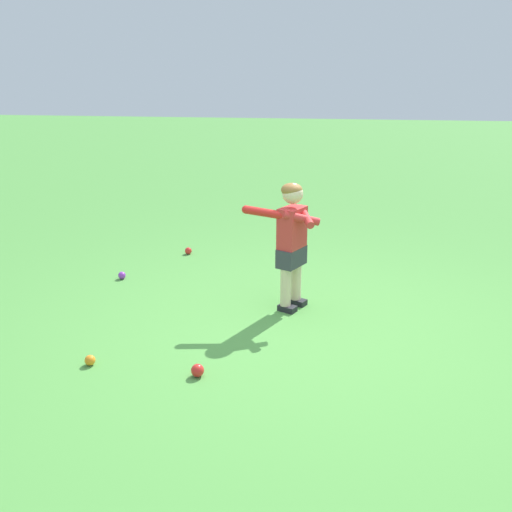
{
  "coord_description": "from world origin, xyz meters",
  "views": [
    {
      "loc": [
        -4.03,
        -0.26,
        1.95
      ],
      "look_at": [
        0.48,
        0.42,
        0.45
      ],
      "focal_mm": 39.92,
      "sensor_mm": 36.0,
      "label": 1
    }
  ],
  "objects_px": {
    "play_ball_center_lawn": "(122,275)",
    "play_ball_midfield": "(188,251)",
    "play_ball_far_right": "(198,370)",
    "play_ball_by_bucket": "(90,360)",
    "child_batter": "(291,235)"
  },
  "relations": [
    {
      "from": "play_ball_center_lawn",
      "to": "play_ball_far_right",
      "type": "xyz_separation_m",
      "value": [
        -1.69,
        -1.18,
        0.01
      ]
    },
    {
      "from": "play_ball_far_right",
      "to": "child_batter",
      "type": "bearing_deg",
      "value": -22.0
    },
    {
      "from": "child_batter",
      "to": "play_ball_midfield",
      "type": "bearing_deg",
      "value": 43.57
    },
    {
      "from": "play_ball_center_lawn",
      "to": "child_batter",
      "type": "bearing_deg",
      "value": -105.07
    },
    {
      "from": "play_ball_far_right",
      "to": "play_ball_center_lawn",
      "type": "bearing_deg",
      "value": 34.97
    },
    {
      "from": "child_batter",
      "to": "play_ball_far_right",
      "type": "relative_size",
      "value": 12.2
    },
    {
      "from": "play_ball_far_right",
      "to": "play_ball_midfield",
      "type": "relative_size",
      "value": 1.16
    },
    {
      "from": "play_ball_by_bucket",
      "to": "play_ball_midfield",
      "type": "bearing_deg",
      "value": -0.55
    },
    {
      "from": "play_ball_far_right",
      "to": "play_ball_midfield",
      "type": "bearing_deg",
      "value": 16.34
    },
    {
      "from": "child_batter",
      "to": "play_ball_center_lawn",
      "type": "relative_size",
      "value": 14.72
    },
    {
      "from": "play_ball_by_bucket",
      "to": "play_ball_far_right",
      "type": "xyz_separation_m",
      "value": [
        -0.04,
        -0.77,
        0.01
      ]
    },
    {
      "from": "play_ball_center_lawn",
      "to": "play_ball_midfield",
      "type": "bearing_deg",
      "value": -26.89
    },
    {
      "from": "play_ball_midfield",
      "to": "play_ball_far_right",
      "type": "bearing_deg",
      "value": -163.66
    },
    {
      "from": "play_ball_center_lawn",
      "to": "play_ball_far_right",
      "type": "relative_size",
      "value": 0.83
    },
    {
      "from": "play_ball_by_bucket",
      "to": "play_ball_midfield",
      "type": "xyz_separation_m",
      "value": [
        2.52,
        -0.02,
        0.0
      ]
    }
  ]
}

